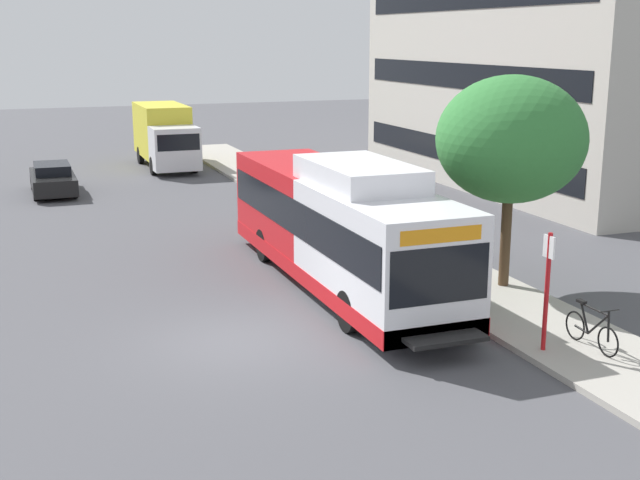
{
  "coord_description": "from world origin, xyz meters",
  "views": [
    {
      "loc": [
        -4.52,
        -17.37,
        6.74
      ],
      "look_at": [
        2.89,
        2.31,
        1.6
      ],
      "focal_mm": 46.84,
      "sensor_mm": 36.0,
      "label": 1
    }
  ],
  "objects_px": {
    "transit_bus": "(339,226)",
    "street_tree_near_stop": "(511,140)",
    "bicycle_parked": "(592,330)",
    "box_truck_background": "(165,135)",
    "bus_stop_sign_pole": "(547,283)",
    "parked_car_far_lane": "(53,179)"
  },
  "relations": [
    {
      "from": "bus_stop_sign_pole",
      "to": "street_tree_near_stop",
      "type": "xyz_separation_m",
      "value": [
        1.88,
        4.48,
        2.46
      ]
    },
    {
      "from": "bus_stop_sign_pole",
      "to": "bicycle_parked",
      "type": "distance_m",
      "value": 1.52
    },
    {
      "from": "bus_stop_sign_pole",
      "to": "box_truck_background",
      "type": "bearing_deg",
      "value": 95.24
    },
    {
      "from": "transit_bus",
      "to": "parked_car_far_lane",
      "type": "bearing_deg",
      "value": 110.6
    },
    {
      "from": "transit_bus",
      "to": "parked_car_far_lane",
      "type": "xyz_separation_m",
      "value": [
        -6.54,
        17.39,
        -1.04
      ]
    },
    {
      "from": "bus_stop_sign_pole",
      "to": "bicycle_parked",
      "type": "xyz_separation_m",
      "value": [
        1.03,
        -0.28,
        -1.09
      ]
    },
    {
      "from": "bicycle_parked",
      "to": "box_truck_background",
      "type": "xyz_separation_m",
      "value": [
        -3.74,
        29.88,
        1.18
      ]
    },
    {
      "from": "bus_stop_sign_pole",
      "to": "bicycle_parked",
      "type": "bearing_deg",
      "value": -15.18
    },
    {
      "from": "transit_bus",
      "to": "bus_stop_sign_pole",
      "type": "relative_size",
      "value": 4.71
    },
    {
      "from": "transit_bus",
      "to": "parked_car_far_lane",
      "type": "relative_size",
      "value": 2.72
    },
    {
      "from": "parked_car_far_lane",
      "to": "box_truck_background",
      "type": "relative_size",
      "value": 0.64
    },
    {
      "from": "bus_stop_sign_pole",
      "to": "parked_car_far_lane",
      "type": "relative_size",
      "value": 0.58
    },
    {
      "from": "bus_stop_sign_pole",
      "to": "parked_car_far_lane",
      "type": "bearing_deg",
      "value": 110.19
    },
    {
      "from": "box_truck_background",
      "to": "street_tree_near_stop",
      "type": "bearing_deg",
      "value": -79.65
    },
    {
      "from": "transit_bus",
      "to": "street_tree_near_stop",
      "type": "bearing_deg",
      "value": -25.16
    },
    {
      "from": "transit_bus",
      "to": "street_tree_near_stop",
      "type": "distance_m",
      "value": 5.11
    },
    {
      "from": "parked_car_far_lane",
      "to": "bus_stop_sign_pole",
      "type": "bearing_deg",
      "value": -69.81
    },
    {
      "from": "bus_stop_sign_pole",
      "to": "parked_car_far_lane",
      "type": "distance_m",
      "value": 25.37
    },
    {
      "from": "bicycle_parked",
      "to": "box_truck_background",
      "type": "distance_m",
      "value": 30.14
    },
    {
      "from": "transit_bus",
      "to": "bus_stop_sign_pole",
      "type": "bearing_deg",
      "value": -70.96
    },
    {
      "from": "transit_bus",
      "to": "parked_car_far_lane",
      "type": "distance_m",
      "value": 18.61
    },
    {
      "from": "transit_bus",
      "to": "bicycle_parked",
      "type": "height_order",
      "value": "transit_bus"
    }
  ]
}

